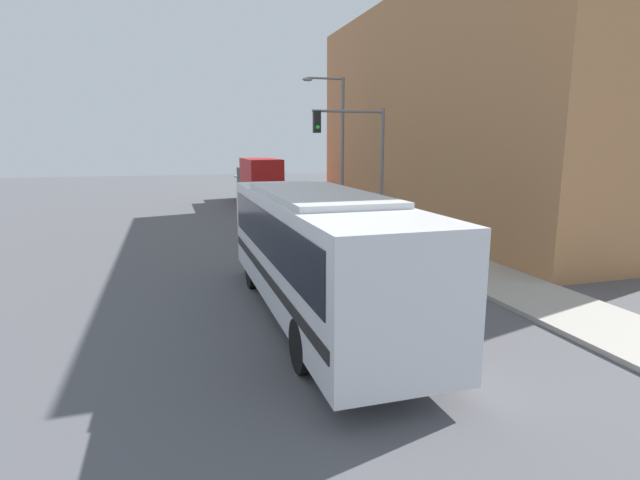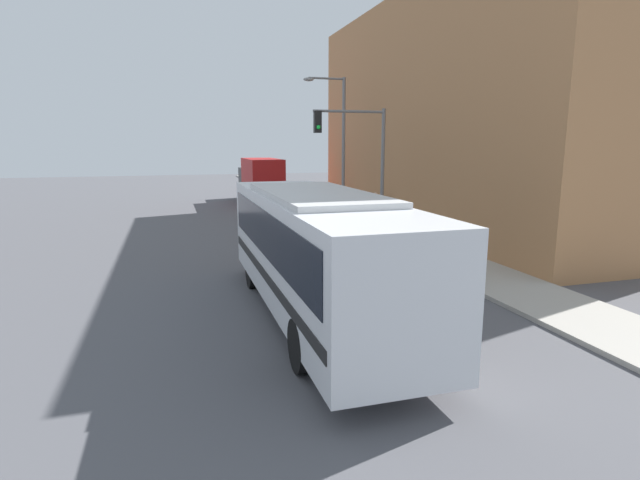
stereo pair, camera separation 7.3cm
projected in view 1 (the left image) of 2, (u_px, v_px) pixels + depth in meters
ground_plane at (341, 322)px, 12.14m from camera, size 120.00×120.00×0.00m
sidewalk at (324, 209)px, 32.57m from camera, size 2.61×70.00×0.12m
building_facade at (450, 115)px, 25.44m from camera, size 6.00×22.50×11.41m
city_bus at (317, 246)px, 12.09m from camera, size 2.55×10.11×3.16m
delivery_truck at (259, 179)px, 35.93m from camera, size 2.20×7.54×3.21m
fire_hydrant at (420, 245)px, 18.74m from camera, size 0.23×0.31×0.79m
traffic_light_pole at (359, 151)px, 21.62m from camera, size 3.28×0.35×5.63m
street_lamp at (338, 137)px, 26.96m from camera, size 2.33×0.28×7.60m
pedestrian_near_corner at (374, 208)px, 26.08m from camera, size 0.34×0.34×1.65m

